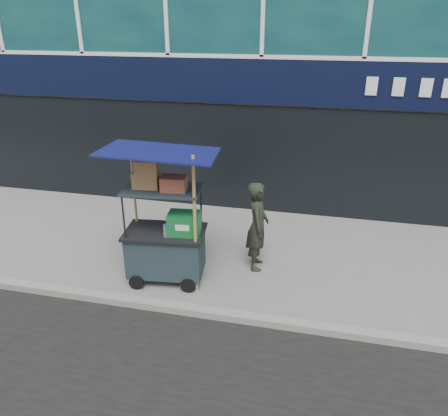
# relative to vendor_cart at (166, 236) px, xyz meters

# --- Properties ---
(ground) EXTENTS (80.00, 80.00, 0.00)m
(ground) POSITION_rel_vendor_cart_xyz_m (1.03, -0.65, -0.83)
(ground) COLOR slate
(ground) RESTS_ON ground
(curb) EXTENTS (80.00, 0.18, 0.12)m
(curb) POSITION_rel_vendor_cart_xyz_m (1.03, -0.85, -0.77)
(curb) COLOR gray
(curb) RESTS_ON ground
(vendor_cart) EXTENTS (1.87, 1.42, 2.36)m
(vendor_cart) POSITION_rel_vendor_cart_xyz_m (0.00, 0.00, 0.00)
(vendor_cart) COLOR #1B2A2E
(vendor_cart) RESTS_ON ground
(vendor_man) EXTENTS (0.45, 0.63, 1.61)m
(vendor_man) POSITION_rel_vendor_cart_xyz_m (1.41, 0.74, -0.02)
(vendor_man) COLOR black
(vendor_man) RESTS_ON ground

